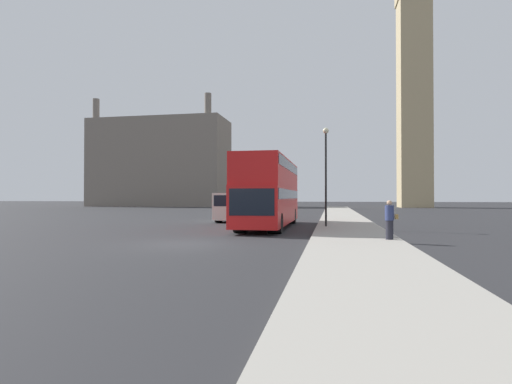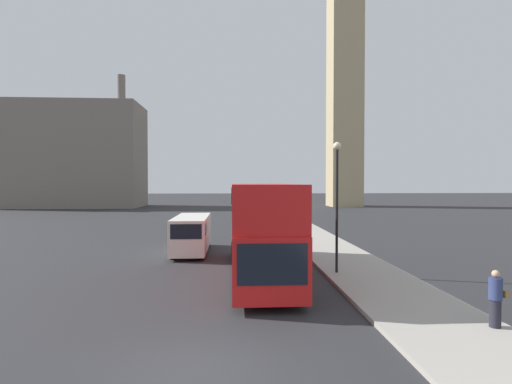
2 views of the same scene
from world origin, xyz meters
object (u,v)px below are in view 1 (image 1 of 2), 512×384
clock_tower (414,41)px  red_double_decker_bus (269,190)px  street_lamp (326,162)px  pedestrian (390,220)px  white_van (234,206)px

clock_tower → red_double_decker_bus: clock_tower is taller
street_lamp → pedestrian: bearing=-69.1°
clock_tower → red_double_decker_bus: 63.16m
white_van → clock_tower: bearing=64.1°
white_van → red_double_decker_bus: bearing=-58.2°
clock_tower → street_lamp: (-15.48, -53.32, -26.90)m
red_double_decker_bus → street_lamp: 3.92m
white_van → street_lamp: (7.29, -6.37, 2.86)m
red_double_decker_bus → street_lamp: size_ratio=1.92×
street_lamp → clock_tower: bearing=73.8°
red_double_decker_bus → white_van: 7.23m
street_lamp → white_van: bearing=138.8°
pedestrian → clock_tower: bearing=78.1°
white_van → street_lamp: 10.09m
red_double_decker_bus → white_van: bearing=121.8°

